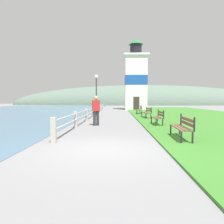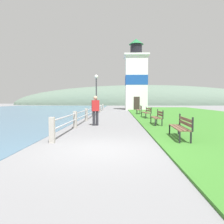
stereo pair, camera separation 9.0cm
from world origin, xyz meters
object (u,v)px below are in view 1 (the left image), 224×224
(park_bench_far, at_px, (147,112))
(lighthouse, at_px, (136,79))
(lamp_post, at_px, (96,87))
(park_bench_midway, at_px, (158,116))
(park_bench_by_lighthouse, at_px, (139,109))
(park_bench_near, at_px, (183,126))
(person_strolling, at_px, (96,109))

(park_bench_far, height_order, lighthouse, lighthouse)
(lamp_post, bearing_deg, park_bench_far, -35.10)
(park_bench_far, relative_size, lighthouse, 0.18)
(park_bench_midway, xyz_separation_m, park_bench_by_lighthouse, (-0.13, 10.08, 0.00))
(park_bench_near, height_order, lamp_post, lamp_post)
(park_bench_midway, bearing_deg, park_bench_far, -90.66)
(park_bench_near, distance_m, park_bench_by_lighthouse, 14.81)
(lighthouse, distance_m, person_strolling, 22.34)
(lighthouse, xyz_separation_m, lamp_post, (-4.86, -13.24, -2.04))
(park_bench_near, bearing_deg, park_bench_far, -86.59)
(park_bench_far, height_order, lamp_post, lamp_post)
(park_bench_midway, bearing_deg, lamp_post, -61.90)
(park_bench_near, xyz_separation_m, park_bench_far, (-0.07, 9.77, -0.00))
(lamp_post, bearing_deg, park_bench_by_lighthouse, 23.07)
(park_bench_by_lighthouse, xyz_separation_m, lighthouse, (0.48, 11.37, 4.24))
(person_strolling, bearing_deg, park_bench_by_lighthouse, -34.38)
(park_bench_far, xyz_separation_m, lighthouse, (0.35, 16.41, 4.24))
(park_bench_by_lighthouse, xyz_separation_m, lamp_post, (-4.38, -1.87, 2.20))
(person_strolling, xyz_separation_m, lamp_post, (-0.82, 8.40, 1.78))
(park_bench_midway, xyz_separation_m, park_bench_far, (-0.00, 5.05, 0.00))
(park_bench_near, height_order, lighthouse, lighthouse)
(park_bench_midway, relative_size, park_bench_by_lighthouse, 0.89)
(park_bench_near, bearing_deg, park_bench_by_lighthouse, -86.23)
(park_bench_near, xyz_separation_m, park_bench_by_lighthouse, (-0.20, 14.80, -0.00))
(park_bench_far, bearing_deg, park_bench_midway, 85.38)
(park_bench_near, xyz_separation_m, person_strolling, (-3.76, 4.54, 0.41))
(lamp_post, bearing_deg, park_bench_near, -70.50)
(lamp_post, bearing_deg, park_bench_midway, -61.23)
(person_strolling, bearing_deg, park_bench_midway, -102.45)
(park_bench_by_lighthouse, xyz_separation_m, person_strolling, (-3.57, -10.26, 0.42))
(park_bench_far, bearing_deg, lighthouse, -95.86)
(park_bench_midway, bearing_deg, person_strolling, 2.10)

